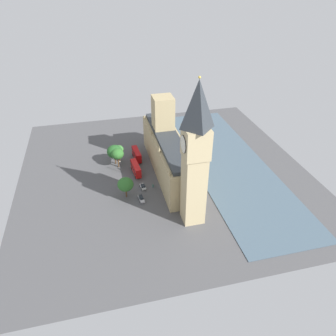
# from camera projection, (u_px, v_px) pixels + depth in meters

# --- Properties ---
(ground_plane) EXTENTS (126.10, 126.10, 0.00)m
(ground_plane) POSITION_uv_depth(u_px,v_px,m) (164.00, 171.00, 143.10)
(ground_plane) COLOR #4C4C4F
(river_thames) EXTENTS (33.40, 113.49, 0.25)m
(river_thames) POSITION_uv_depth(u_px,v_px,m) (228.00, 163.00, 149.13)
(river_thames) COLOR #475B6B
(river_thames) RESTS_ON ground
(parliament_building) EXTENTS (12.63, 56.10, 31.33)m
(parliament_building) POSITION_uv_depth(u_px,v_px,m) (167.00, 151.00, 139.71)
(parliament_building) COLOR tan
(parliament_building) RESTS_ON ground
(clock_tower) EXTENTS (8.33, 8.33, 52.68)m
(clock_tower) POSITION_uv_depth(u_px,v_px,m) (195.00, 155.00, 102.00)
(clock_tower) COLOR tan
(clock_tower) RESTS_ON ground
(double_decker_bus_opposite_hall) EXTENTS (3.23, 10.64, 4.75)m
(double_decker_bus_opposite_hall) POSITION_uv_depth(u_px,v_px,m) (137.00, 154.00, 150.79)
(double_decker_bus_opposite_hall) COLOR #B20C0F
(double_decker_bus_opposite_hall) RESTS_ON ground
(double_decker_bus_far_end) EXTENTS (3.39, 10.67, 4.75)m
(double_decker_bus_far_end) POSITION_uv_depth(u_px,v_px,m) (136.00, 168.00, 140.45)
(double_decker_bus_far_end) COLOR red
(double_decker_bus_far_end) RESTS_ON ground
(car_white_leading) EXTENTS (2.20, 4.15, 1.74)m
(car_white_leading) POSITION_uv_depth(u_px,v_px,m) (143.00, 187.00, 131.95)
(car_white_leading) COLOR silver
(car_white_leading) RESTS_ON ground
(car_silver_trailing) EXTENTS (2.14, 4.81, 1.74)m
(car_silver_trailing) POSITION_uv_depth(u_px,v_px,m) (141.00, 198.00, 125.24)
(car_silver_trailing) COLOR #B7B7BC
(car_silver_trailing) RESTS_ON ground
(pedestrian_midblock) EXTENTS (0.62, 0.69, 1.69)m
(pedestrian_midblock) POSITION_uv_depth(u_px,v_px,m) (153.00, 186.00, 132.75)
(pedestrian_midblock) COLOR #336B60
(pedestrian_midblock) RESTS_ON ground
(plane_tree_corner) EXTENTS (4.53, 4.53, 8.37)m
(plane_tree_corner) POSITION_uv_depth(u_px,v_px,m) (119.00, 150.00, 147.08)
(plane_tree_corner) COLOR brown
(plane_tree_corner) RESTS_ON ground
(plane_tree_kerbside) EXTENTS (7.03, 7.03, 9.47)m
(plane_tree_kerbside) POSITION_uv_depth(u_px,v_px,m) (115.00, 152.00, 145.24)
(plane_tree_kerbside) COLOR brown
(plane_tree_kerbside) RESTS_ON ground
(plane_tree_near_tower) EXTENTS (6.37, 6.37, 8.69)m
(plane_tree_near_tower) POSITION_uv_depth(u_px,v_px,m) (125.00, 184.00, 124.53)
(plane_tree_near_tower) COLOR brown
(plane_tree_near_tower) RESTS_ON ground
(plane_tree_under_trees) EXTENTS (5.70, 5.70, 9.35)m
(plane_tree_under_trees) POSITION_uv_depth(u_px,v_px,m) (117.00, 154.00, 142.57)
(plane_tree_under_trees) COLOR brown
(plane_tree_under_trees) RESTS_ON ground
(street_lamp_by_river_gate) EXTENTS (0.56, 0.56, 5.95)m
(street_lamp_by_river_gate) POSITION_uv_depth(u_px,v_px,m) (120.00, 164.00, 140.38)
(street_lamp_by_river_gate) COLOR black
(street_lamp_by_river_gate) RESTS_ON ground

